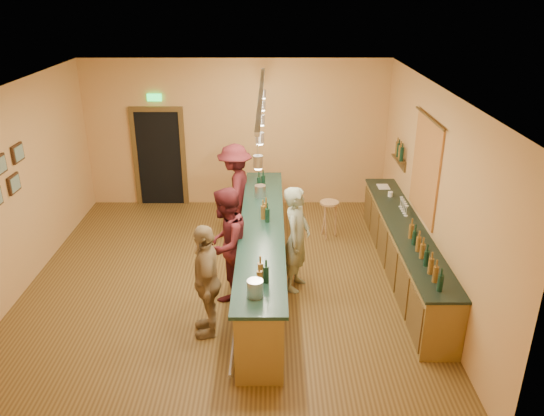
{
  "coord_description": "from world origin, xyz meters",
  "views": [
    {
      "loc": [
        0.75,
        -7.67,
        4.58
      ],
      "look_at": [
        0.76,
        0.2,
        1.25
      ],
      "focal_mm": 35.0,
      "sensor_mm": 36.0,
      "label": 1
    }
  ],
  "objects_px": {
    "back_counter": "(404,251)",
    "customer_a": "(226,244)",
    "customer_b": "(207,280)",
    "tasting_bar": "(262,250)",
    "bartender": "(297,239)",
    "bar_stool": "(329,209)",
    "customer_c": "(235,190)"
  },
  "relations": [
    {
      "from": "customer_b",
      "to": "bar_stool",
      "type": "distance_m",
      "value": 3.68
    },
    {
      "from": "customer_a",
      "to": "bar_stool",
      "type": "distance_m",
      "value": 2.8
    },
    {
      "from": "tasting_bar",
      "to": "bar_stool",
      "type": "distance_m",
      "value": 2.13
    },
    {
      "from": "tasting_bar",
      "to": "bartender",
      "type": "relative_size",
      "value": 2.93
    },
    {
      "from": "bartender",
      "to": "customer_a",
      "type": "distance_m",
      "value": 1.13
    },
    {
      "from": "back_counter",
      "to": "bar_stool",
      "type": "height_order",
      "value": "back_counter"
    },
    {
      "from": "customer_b",
      "to": "customer_c",
      "type": "bearing_deg",
      "value": 169.87
    },
    {
      "from": "customer_a",
      "to": "customer_b",
      "type": "height_order",
      "value": "customer_a"
    },
    {
      "from": "bartender",
      "to": "bar_stool",
      "type": "bearing_deg",
      "value": -1.81
    },
    {
      "from": "customer_c",
      "to": "bar_stool",
      "type": "relative_size",
      "value": 2.43
    },
    {
      "from": "tasting_bar",
      "to": "customer_c",
      "type": "relative_size",
      "value": 2.81
    },
    {
      "from": "tasting_bar",
      "to": "customer_c",
      "type": "bearing_deg",
      "value": 105.89
    },
    {
      "from": "back_counter",
      "to": "customer_b",
      "type": "distance_m",
      "value": 3.49
    },
    {
      "from": "tasting_bar",
      "to": "customer_a",
      "type": "bearing_deg",
      "value": -143.93
    },
    {
      "from": "back_counter",
      "to": "customer_b",
      "type": "bearing_deg",
      "value": -153.61
    },
    {
      "from": "tasting_bar",
      "to": "customer_a",
      "type": "xyz_separation_m",
      "value": [
        -0.55,
        -0.4,
        0.3
      ]
    },
    {
      "from": "back_counter",
      "to": "customer_a",
      "type": "relative_size",
      "value": 2.51
    },
    {
      "from": "back_counter",
      "to": "customer_c",
      "type": "xyz_separation_m",
      "value": [
        -2.92,
        1.75,
        0.42
      ]
    },
    {
      "from": "tasting_bar",
      "to": "customer_b",
      "type": "bearing_deg",
      "value": -118.55
    },
    {
      "from": "bartender",
      "to": "customer_b",
      "type": "distance_m",
      "value": 1.77
    },
    {
      "from": "back_counter",
      "to": "bar_stool",
      "type": "bearing_deg",
      "value": 125.74
    },
    {
      "from": "customer_c",
      "to": "bar_stool",
      "type": "distance_m",
      "value": 1.85
    },
    {
      "from": "customer_b",
      "to": "customer_c",
      "type": "relative_size",
      "value": 0.92
    },
    {
      "from": "customer_b",
      "to": "tasting_bar",
      "type": "bearing_deg",
      "value": 144.63
    },
    {
      "from": "tasting_bar",
      "to": "bar_stool",
      "type": "bearing_deg",
      "value": 53.51
    },
    {
      "from": "bartender",
      "to": "bar_stool",
      "type": "height_order",
      "value": "bartender"
    },
    {
      "from": "bartender",
      "to": "customer_c",
      "type": "xyz_separation_m",
      "value": [
        -1.1,
        2.07,
        0.04
      ]
    },
    {
      "from": "back_counter",
      "to": "bartender",
      "type": "height_order",
      "value": "bartender"
    },
    {
      "from": "customer_a",
      "to": "customer_c",
      "type": "height_order",
      "value": "customer_c"
    },
    {
      "from": "customer_c",
      "to": "bar_stool",
      "type": "bearing_deg",
      "value": 92.29
    },
    {
      "from": "customer_b",
      "to": "bar_stool",
      "type": "height_order",
      "value": "customer_b"
    },
    {
      "from": "customer_a",
      "to": "bar_stool",
      "type": "relative_size",
      "value": 2.42
    }
  ]
}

